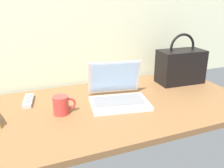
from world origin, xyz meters
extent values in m
cube|color=brown|center=(0.00, 0.00, 0.01)|extent=(1.60, 0.76, 0.03)
cube|color=silver|center=(0.07, -0.02, 0.04)|extent=(0.34, 0.27, 0.02)
cube|color=slate|center=(0.08, 0.00, 0.05)|extent=(0.29, 0.19, 0.00)
cube|color=silver|center=(0.10, 0.12, 0.14)|extent=(0.31, 0.11, 0.20)
cube|color=#A5C6EA|center=(0.10, 0.11, 0.15)|extent=(0.27, 0.09, 0.17)
cylinder|color=red|center=(-0.24, 0.00, 0.08)|extent=(0.08, 0.08, 0.09)
torus|color=red|center=(-0.19, 0.00, 0.08)|extent=(0.06, 0.01, 0.06)
cylinder|color=brown|center=(-0.24, 0.00, 0.12)|extent=(0.07, 0.07, 0.00)
cube|color=#B7B7B7|center=(-0.38, 0.20, 0.04)|extent=(0.08, 0.17, 0.02)
cube|color=slate|center=(-0.38, 0.20, 0.05)|extent=(0.05, 0.12, 0.00)
cube|color=black|center=(0.60, 0.17, 0.14)|extent=(0.31, 0.18, 0.22)
torus|color=black|center=(0.60, 0.17, 0.27)|extent=(0.18, 0.03, 0.18)
camera|label=1|loc=(-0.42, -1.13, 0.59)|focal=39.56mm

